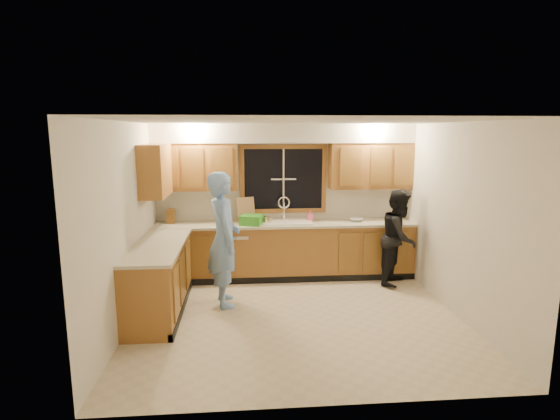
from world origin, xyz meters
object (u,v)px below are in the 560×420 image
at_px(soap_bottle, 310,216).
at_px(bowl, 356,220).
at_px(woman, 399,237).
at_px(knife_block, 171,216).
at_px(sink, 285,226).
at_px(stove, 151,294).
at_px(man, 224,239).
at_px(dish_crate, 252,220).
at_px(dishwasher, 233,254).

height_order(soap_bottle, bowl, soap_bottle).
bearing_deg(bowl, woman, -39.49).
bearing_deg(knife_block, sink, 0.45).
height_order(stove, soap_bottle, soap_bottle).
xyz_separation_m(man, soap_bottle, (1.37, 1.15, 0.09)).
bearing_deg(bowl, dish_crate, -176.02).
relative_size(dishwasher, knife_block, 3.47).
relative_size(man, soap_bottle, 9.87).
bearing_deg(soap_bottle, dishwasher, -176.25).
bearing_deg(sink, man, -131.21).
bearing_deg(knife_block, dish_crate, -5.83).
distance_m(knife_block, bowl, 3.02).
distance_m(stove, bowl, 3.53).
bearing_deg(dishwasher, woman, -9.89).
height_order(knife_block, soap_bottle, knife_block).
bearing_deg(bowl, soap_bottle, 175.32).
relative_size(woman, knife_block, 6.38).
bearing_deg(dishwasher, soap_bottle, 3.75).
relative_size(stove, knife_block, 3.81).
bearing_deg(stove, man, 41.09).
xyz_separation_m(stove, man, (0.85, 0.74, 0.48)).
distance_m(man, knife_block, 1.49).
bearing_deg(dishwasher, stove, -117.69).
height_order(dishwasher, soap_bottle, soap_bottle).
distance_m(sink, knife_block, 1.85).
bearing_deg(soap_bottle, stove, -139.60).
height_order(dishwasher, dish_crate, dish_crate).
xyz_separation_m(sink, stove, (-1.80, -1.82, -0.41)).
bearing_deg(dishwasher, bowl, 0.62).
xyz_separation_m(stove, woman, (3.55, 1.36, 0.30)).
distance_m(stove, dish_crate, 2.19).
bearing_deg(woman, man, 137.26).
relative_size(soap_bottle, bowl, 0.81).
bearing_deg(soap_bottle, man, -140.04).
xyz_separation_m(sink, man, (-0.95, -1.08, 0.06)).
distance_m(stove, man, 1.23).
xyz_separation_m(sink, woman, (1.75, -0.47, -0.11)).
bearing_deg(man, soap_bottle, -60.67).
bearing_deg(stove, soap_bottle, 40.40).
bearing_deg(soap_bottle, sink, -170.80).
xyz_separation_m(man, woman, (2.70, 0.61, -0.18)).
bearing_deg(dish_crate, bowl, 3.98).
distance_m(dishwasher, knife_block, 1.18).
relative_size(knife_block, dish_crate, 0.72).
distance_m(man, bowl, 2.38).
bearing_deg(man, bowl, -73.51).
xyz_separation_m(dishwasher, man, (-0.10, -1.07, 0.52)).
bearing_deg(man, sink, -51.84).
distance_m(dishwasher, bowl, 2.10).
distance_m(sink, woman, 1.82).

